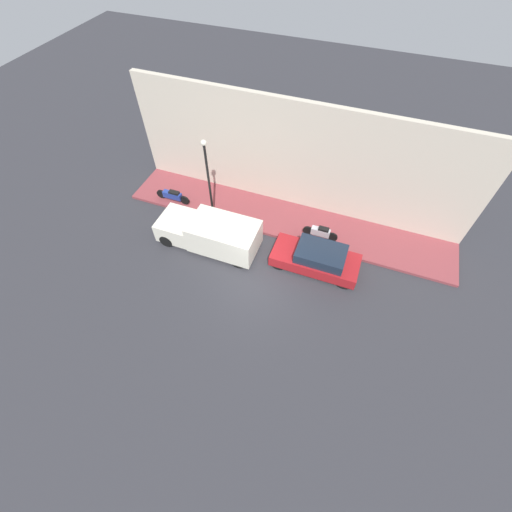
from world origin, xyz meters
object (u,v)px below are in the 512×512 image
object	(u,v)px
motorcycle_blue	(173,196)
scooter_silver	(321,232)
delivery_van	(210,233)
streetlamp	(208,174)
parked_car	(317,258)

from	to	relation	value
motorcycle_blue	scooter_silver	bearing A→B (deg)	-88.88
delivery_van	scooter_silver	distance (m)	5.67
motorcycle_blue	streetlamp	xyz separation A→B (m)	(-0.26, -2.62, 2.43)
parked_car	motorcycle_blue	size ratio (longest dim) A/B	2.05
delivery_van	motorcycle_blue	xyz separation A→B (m)	(2.09, 3.34, -0.31)
motorcycle_blue	streetlamp	size ratio (longest dim) A/B	0.44
parked_car	scooter_silver	xyz separation A→B (m)	(1.79, 0.23, -0.07)
parked_car	delivery_van	xyz separation A→B (m)	(-0.46, 5.42, 0.23)
delivery_van	motorcycle_blue	world-z (taller)	delivery_van
delivery_van	streetlamp	world-z (taller)	streetlamp
parked_car	scooter_silver	size ratio (longest dim) A/B	2.31
motorcycle_blue	delivery_van	bearing A→B (deg)	-122.07
parked_car	delivery_van	distance (m)	5.44
delivery_van	motorcycle_blue	distance (m)	3.95
scooter_silver	streetlamp	distance (m)	6.40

